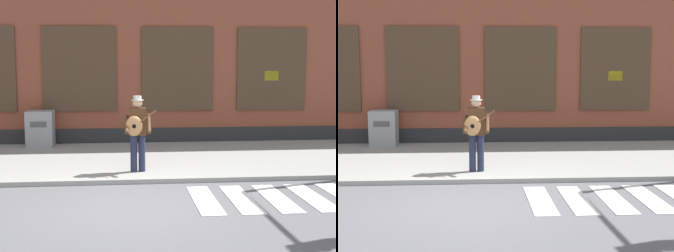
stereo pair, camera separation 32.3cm
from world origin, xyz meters
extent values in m
plane|color=#56565B|center=(0.00, 0.00, 0.00)|extent=(160.00, 160.00, 0.00)
cube|color=gray|center=(0.00, 4.08, 0.05)|extent=(28.00, 4.98, 0.10)
cube|color=brown|center=(0.00, 8.57, 3.76)|extent=(28.00, 4.00, 7.51)
cube|color=#28282B|center=(0.00, 6.55, 0.28)|extent=(28.00, 0.04, 0.55)
cube|color=#473323|center=(-1.49, 6.54, 2.37)|extent=(2.21, 0.06, 2.56)
cube|color=black|center=(-1.49, 6.53, 2.37)|extent=(2.09, 0.03, 2.44)
cube|color=#473323|center=(1.49, 6.54, 2.37)|extent=(2.21, 0.06, 2.56)
cube|color=black|center=(1.49, 6.53, 2.37)|extent=(2.09, 0.03, 2.44)
cube|color=#473323|center=(4.48, 6.54, 2.37)|extent=(2.21, 0.06, 2.56)
cube|color=black|center=(4.48, 6.53, 2.37)|extent=(2.09, 0.03, 2.44)
cube|color=yellow|center=(4.48, 6.52, 2.17)|extent=(0.44, 0.02, 0.30)
cube|color=silver|center=(1.27, 0.28, 0.01)|extent=(0.42, 1.90, 0.01)
cube|color=silver|center=(1.94, 0.28, 0.01)|extent=(0.42, 1.90, 0.01)
cube|color=silver|center=(2.61, 0.28, 0.01)|extent=(0.42, 1.90, 0.01)
cube|color=silver|center=(3.28, 0.28, 0.01)|extent=(0.42, 1.90, 0.01)
cylinder|color=#1E233D|center=(0.22, 2.37, 0.51)|extent=(0.15, 0.15, 0.82)
cylinder|color=#1E233D|center=(0.04, 2.35, 0.51)|extent=(0.15, 0.15, 0.82)
cube|color=#4C2D19|center=(0.13, 2.37, 1.22)|extent=(0.38, 0.23, 0.61)
sphere|color=tan|center=(0.13, 2.37, 1.64)|extent=(0.22, 0.22, 0.22)
cylinder|color=beige|center=(0.13, 2.37, 1.70)|extent=(0.28, 0.28, 0.02)
cylinder|color=beige|center=(0.13, 2.37, 1.75)|extent=(0.18, 0.18, 0.09)
cylinder|color=#4C2D19|center=(0.37, 2.27, 1.18)|extent=(0.10, 0.51, 0.39)
cylinder|color=#4C2D19|center=(-0.11, 2.28, 1.18)|extent=(0.10, 0.51, 0.39)
ellipsoid|color=#B77F4C|center=(0.04, 2.19, 1.15)|extent=(0.36, 0.12, 0.44)
cylinder|color=black|center=(0.04, 2.13, 1.15)|extent=(0.09, 0.01, 0.09)
cylinder|color=brown|center=(0.30, 2.17, 1.33)|extent=(0.47, 0.04, 0.34)
cube|color=gray|center=(-2.64, 6.12, 0.63)|extent=(0.77, 0.68, 1.06)
cube|color=#4C4C4C|center=(-2.64, 5.77, 0.79)|extent=(0.46, 0.02, 0.16)
camera|label=1|loc=(-0.18, -7.91, 2.37)|focal=50.00mm
camera|label=2|loc=(0.14, -7.93, 2.37)|focal=50.00mm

